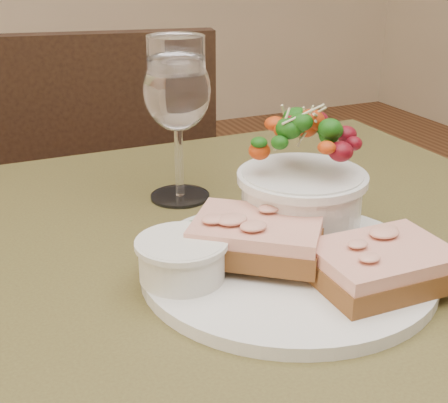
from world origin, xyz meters
name	(u,v)px	position (x,y,z in m)	size (l,w,h in m)	color
cafe_table	(244,358)	(0.00, 0.00, 0.65)	(0.80, 0.80, 0.75)	#463A1E
chair_far	(105,307)	(0.01, 0.71, 0.29)	(0.49, 0.49, 0.90)	black
dinner_plate	(287,266)	(0.03, -0.02, 0.76)	(0.27, 0.27, 0.01)	white
sandwich_front	(382,265)	(0.09, -0.09, 0.78)	(0.12, 0.09, 0.03)	#4B3014
sandwich_back	(257,237)	(0.01, -0.01, 0.79)	(0.14, 0.14, 0.03)	#4B3014
ramekin	(182,257)	(-0.07, -0.01, 0.78)	(0.07, 0.07, 0.04)	silver
salad_bowl	(302,174)	(0.08, 0.03, 0.82)	(0.12, 0.12, 0.13)	white
garnish	(182,234)	(-0.04, 0.05, 0.77)	(0.05, 0.04, 0.02)	#0B3609
wine_glass	(177,96)	(0.01, 0.19, 0.87)	(0.08, 0.08, 0.18)	white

